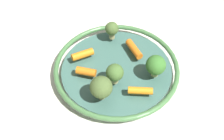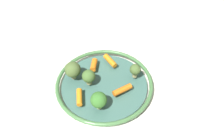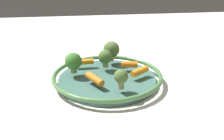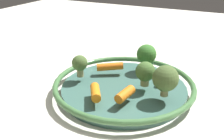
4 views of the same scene
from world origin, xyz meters
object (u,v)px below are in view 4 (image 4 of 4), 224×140
object	(u,v)px
broccoli_floret_edge	(145,73)
baby_carrot_near_rim	(95,92)
serving_bowl	(124,87)
broccoli_floret_large	(80,64)
broccoli_floret_small	(165,79)
baby_carrot_right	(125,94)
baby_carrot_center	(166,73)
broccoli_floret_mid	(146,55)
baby_carrot_back	(110,67)

from	to	relation	value
broccoli_floret_edge	baby_carrot_near_rim	bearing A→B (deg)	140.24
serving_bowl	broccoli_floret_large	bearing A→B (deg)	102.32
broccoli_floret_large	broccoli_floret_small	world-z (taller)	broccoli_floret_small
baby_carrot_right	baby_carrot_center	bearing A→B (deg)	-18.08
broccoli_floret_edge	broccoli_floret_mid	world-z (taller)	broccoli_floret_mid
baby_carrot_back	broccoli_floret_edge	world-z (taller)	broccoli_floret_edge
serving_bowl	broccoli_floret_large	world-z (taller)	broccoli_floret_large
baby_carrot_near_rim	baby_carrot_back	xyz separation A→B (m)	(0.14, 0.04, -0.00)
baby_carrot_center	baby_carrot_near_rim	size ratio (longest dim) A/B	1.01
baby_carrot_center	broccoli_floret_mid	distance (m)	0.08
broccoli_floret_large	broccoli_floret_mid	distance (m)	0.18
broccoli_floret_small	broccoli_floret_edge	bearing A→B (deg)	66.35
baby_carrot_center	baby_carrot_near_rim	distance (m)	0.20
baby_carrot_right	broccoli_floret_small	size ratio (longest dim) A/B	0.75
baby_carrot_near_rim	broccoli_floret_mid	xyz separation A→B (m)	(0.20, -0.04, 0.03)
serving_bowl	broccoli_floret_large	size ratio (longest dim) A/B	6.20
serving_bowl	broccoli_floret_edge	distance (m)	0.07
baby_carrot_back	broccoli_floret_mid	size ratio (longest dim) A/B	1.08
baby_carrot_right	broccoli_floret_large	world-z (taller)	broccoli_floret_large
baby_carrot_back	broccoli_floret_mid	distance (m)	0.10
baby_carrot_center	baby_carrot_back	distance (m)	0.14
baby_carrot_near_rim	baby_carrot_back	distance (m)	0.14
baby_carrot_center	baby_carrot_back	bearing A→B (deg)	99.56
baby_carrot_back	broccoli_floret_large	xyz separation A→B (m)	(-0.07, 0.05, 0.02)
broccoli_floret_mid	broccoli_floret_small	bearing A→B (deg)	-146.09
baby_carrot_near_rim	broccoli_floret_large	xyz separation A→B (m)	(0.07, 0.08, 0.02)
serving_bowl	baby_carrot_center	bearing A→B (deg)	-51.02
baby_carrot_back	baby_carrot_near_rim	bearing A→B (deg)	-165.90
baby_carrot_near_rim	broccoli_floret_large	bearing A→B (deg)	49.27
baby_carrot_right	broccoli_floret_small	distance (m)	0.09
baby_carrot_center	broccoli_floret_small	distance (m)	0.10
baby_carrot_center	broccoli_floret_mid	bearing A→B (deg)	61.51
baby_carrot_near_rim	baby_carrot_right	bearing A→B (deg)	-72.31
broccoli_floret_large	broccoli_floret_edge	bearing A→B (deg)	-83.03
baby_carrot_near_rim	broccoli_floret_mid	distance (m)	0.20
baby_carrot_center	broccoli_floret_large	distance (m)	0.21
broccoli_floret_edge	broccoli_floret_mid	distance (m)	0.11
baby_carrot_back	broccoli_floret_edge	distance (m)	0.12
baby_carrot_right	broccoli_floret_large	distance (m)	0.16
broccoli_floret_large	broccoli_floret_mid	world-z (taller)	broccoli_floret_mid
baby_carrot_back	serving_bowl	bearing A→B (deg)	-126.18
baby_carrot_center	baby_carrot_back	size ratio (longest dim) A/B	0.90
baby_carrot_near_rim	baby_carrot_right	size ratio (longest dim) A/B	1.18
baby_carrot_center	serving_bowl	bearing A→B (deg)	128.98
broccoli_floret_mid	baby_carrot_center	bearing A→B (deg)	-118.49
baby_carrot_back	broccoli_floret_mid	world-z (taller)	broccoli_floret_mid
broccoli_floret_small	baby_carrot_back	bearing A→B (deg)	66.78
broccoli_floret_mid	baby_carrot_back	bearing A→B (deg)	126.79
broccoli_floret_small	broccoli_floret_mid	bearing A→B (deg)	33.91
serving_bowl	baby_carrot_back	distance (m)	0.08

